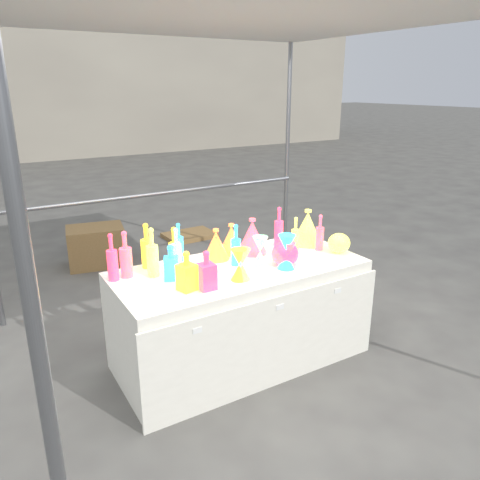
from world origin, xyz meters
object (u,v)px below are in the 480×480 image
bottle_0 (147,245)px  decanter_0 (187,271)px  display_table (241,314)px  lampshade_0 (216,244)px  cardboard_box_closed (96,246)px

bottle_0 → decanter_0: bottle_0 is taller
display_table → decanter_0: 0.72m
lampshade_0 → bottle_0: bearing=161.7°
display_table → bottle_0: (-0.57, 0.34, 0.54)m
display_table → lampshade_0: lampshade_0 is taller
bottle_0 → decanter_0: 0.50m
display_table → decanter_0: size_ratio=7.09×
lampshade_0 → cardboard_box_closed: bearing=91.7°
display_table → cardboard_box_closed: 2.58m
cardboard_box_closed → lampshade_0: 2.41m
cardboard_box_closed → decanter_0: (-0.08, -2.70, 0.65)m
display_table → bottle_0: 0.85m
cardboard_box_closed → bottle_0: bottle_0 is taller
display_table → lampshade_0: size_ratio=7.90×
cardboard_box_closed → lampshade_0: lampshade_0 is taller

